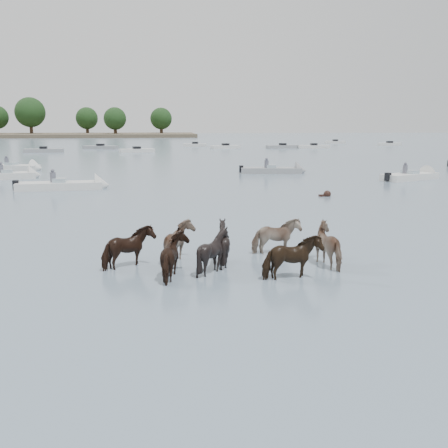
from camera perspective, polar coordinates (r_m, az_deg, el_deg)
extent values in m
plane|color=slate|center=(13.81, -2.61, -6.41)|extent=(400.00, 400.00, 0.00)
imported|color=black|center=(15.19, -10.73, -2.83)|extent=(1.72, 1.54, 1.35)
imported|color=#7F6A56|center=(15.58, -4.90, -2.28)|extent=(1.30, 1.48, 1.37)
imported|color=black|center=(15.39, -0.14, -2.33)|extent=(1.71, 1.71, 1.41)
imported|color=#9D7D6A|center=(16.58, 5.86, -1.57)|extent=(1.63, 0.89, 1.31)
imported|color=black|center=(14.04, -5.32, -3.86)|extent=(1.47, 1.60, 1.35)
imported|color=black|center=(14.49, -1.20, -3.27)|extent=(1.40, 1.29, 1.37)
imported|color=black|center=(13.95, 7.63, -3.98)|extent=(1.73, 1.05, 1.36)
imported|color=gray|center=(15.57, 12.10, -2.46)|extent=(1.77, 1.82, 1.39)
sphere|color=black|center=(30.19, 11.51, 3.30)|extent=(0.44, 0.44, 0.44)
cube|color=black|center=(30.13, 11.06, 3.11)|extent=(0.50, 0.22, 0.18)
cube|color=silver|center=(42.23, -23.19, 4.95)|extent=(4.30, 2.81, 0.55)
cone|color=silver|center=(42.38, -20.49, 5.16)|extent=(1.37, 1.81, 1.60)
cube|color=#99ADB7|center=(42.20, -23.23, 5.42)|extent=(1.12, 1.32, 0.35)
cylinder|color=#595966|center=(42.29, -23.77, 5.66)|extent=(0.36, 0.36, 0.70)
sphere|color=#595966|center=(42.26, -23.82, 6.26)|extent=(0.24, 0.24, 0.24)
cube|color=silver|center=(34.33, -17.94, 4.05)|extent=(5.44, 2.05, 0.55)
cone|color=silver|center=(34.16, -13.48, 4.26)|extent=(1.03, 1.67, 1.60)
cube|color=#99ADB7|center=(34.29, -17.97, 4.63)|extent=(0.89, 1.18, 0.35)
cube|color=black|center=(34.69, -22.34, 4.07)|extent=(0.38, 0.38, 0.60)
cylinder|color=#595966|center=(34.35, -18.65, 4.94)|extent=(0.36, 0.36, 0.70)
sphere|color=#595966|center=(34.31, -18.70, 5.68)|extent=(0.24, 0.24, 0.24)
cube|color=gray|center=(43.53, 5.30, 5.97)|extent=(5.24, 2.33, 0.55)
cone|color=gray|center=(43.78, 8.63, 5.92)|extent=(1.13, 1.71, 1.60)
cube|color=#99ADB7|center=(43.50, 5.31, 6.43)|extent=(0.96, 1.23, 0.35)
cube|color=black|center=(43.41, 1.95, 6.19)|extent=(0.40, 0.40, 0.60)
cylinder|color=#595966|center=(43.40, 4.80, 6.69)|extent=(0.36, 0.36, 0.70)
sphere|color=#595966|center=(43.36, 4.81, 7.28)|extent=(0.24, 0.24, 0.24)
cube|color=silver|center=(40.79, 20.12, 4.98)|extent=(5.08, 3.49, 0.55)
cone|color=silver|center=(42.73, 22.14, 5.09)|extent=(1.49, 1.83, 1.60)
cube|color=#99ADB7|center=(40.76, 20.15, 5.46)|extent=(1.20, 1.35, 0.35)
cube|color=black|center=(38.90, 17.92, 5.06)|extent=(0.46, 0.46, 0.60)
cylinder|color=#595966|center=(40.56, 19.67, 5.76)|extent=(0.36, 0.36, 0.70)
sphere|color=#595966|center=(40.52, 19.71, 6.39)|extent=(0.24, 0.24, 0.24)
cube|color=silver|center=(49.98, -22.73, 5.83)|extent=(5.13, 2.74, 0.55)
cone|color=silver|center=(48.82, -20.21, 5.90)|extent=(1.26, 1.77, 1.60)
cube|color=#99ADB7|center=(49.95, -22.76, 6.23)|extent=(1.05, 1.28, 0.35)
cylinder|color=#595966|center=(50.04, -23.22, 6.43)|extent=(0.36, 0.36, 0.70)
sphere|color=#595966|center=(50.02, -23.26, 6.94)|extent=(0.24, 0.24, 0.24)
cube|color=gray|center=(78.92, -19.60, 7.75)|extent=(5.59, 1.94, 0.60)
cube|color=black|center=(78.90, -19.61, 8.03)|extent=(1.08, 1.08, 0.50)
cube|color=gray|center=(86.64, -13.70, 8.34)|extent=(5.95, 3.60, 0.60)
cube|color=black|center=(86.63, -13.71, 8.59)|extent=(1.30, 1.30, 0.50)
cube|color=silver|center=(75.38, -9.76, 8.10)|extent=(5.21, 2.97, 0.60)
cube|color=black|center=(75.36, -9.77, 8.39)|extent=(1.26, 1.26, 0.50)
cube|color=silver|center=(92.75, -3.25, 8.81)|extent=(4.33, 2.31, 0.60)
cube|color=black|center=(92.74, -3.25, 9.04)|extent=(1.18, 1.18, 0.50)
cube|color=silver|center=(85.56, 0.17, 8.62)|extent=(5.17, 3.01, 0.60)
cube|color=black|center=(85.54, 0.17, 8.87)|extent=(1.27, 1.27, 0.50)
cube|color=gray|center=(87.02, 6.60, 8.59)|extent=(5.72, 2.28, 0.60)
cube|color=black|center=(87.01, 6.61, 8.84)|extent=(1.13, 1.13, 0.50)
cube|color=silver|center=(87.48, 10.05, 8.51)|extent=(5.29, 1.71, 0.60)
cube|color=black|center=(87.46, 10.06, 8.76)|extent=(1.04, 1.04, 0.50)
cube|color=silver|center=(108.61, 12.38, 8.93)|extent=(4.25, 2.00, 0.60)
cube|color=black|center=(108.60, 12.38, 9.13)|extent=(1.12, 1.12, 0.50)
cube|color=silver|center=(101.43, 18.09, 8.49)|extent=(4.25, 1.86, 0.60)
cube|color=black|center=(101.42, 18.11, 8.70)|extent=(1.08, 1.08, 0.50)
cylinder|color=#382619|center=(171.16, -20.81, 9.85)|extent=(1.00, 1.00, 4.11)
sphere|color=black|center=(171.18, -20.94, 11.64)|extent=(9.13, 9.13, 9.13)
cylinder|color=#382619|center=(172.40, -15.08, 10.03)|extent=(1.00, 1.00, 3.14)
sphere|color=black|center=(172.39, -15.15, 11.39)|extent=(6.98, 6.98, 6.98)
cylinder|color=#382619|center=(160.38, -12.09, 10.08)|extent=(1.00, 1.00, 3.04)
sphere|color=black|center=(160.36, -12.15, 11.50)|extent=(6.76, 6.76, 6.76)
cylinder|color=#382619|center=(166.33, -7.04, 10.29)|extent=(1.00, 1.00, 3.08)
sphere|color=black|center=(166.31, -7.08, 11.67)|extent=(6.84, 6.84, 6.84)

